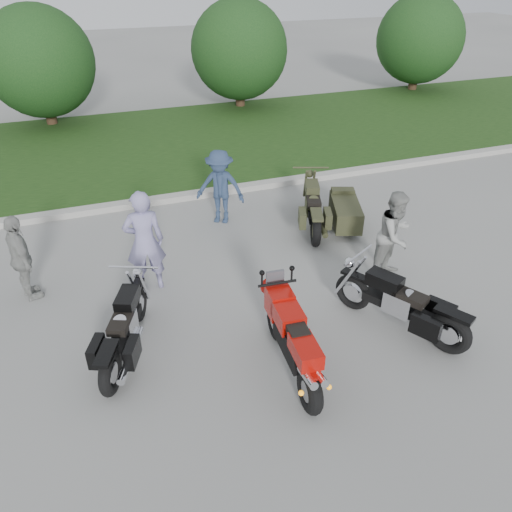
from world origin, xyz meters
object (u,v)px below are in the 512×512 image
object	(u,v)px
cruiser_left	(124,332)
cruiser_right	(405,307)
cruiser_sidecar	(332,211)
person_back	(21,259)
person_stripe	(144,242)
person_grey	(395,235)
person_denim	(220,187)
sportbike_red	(293,340)

from	to	relation	value
cruiser_left	cruiser_right	world-z (taller)	cruiser_right
cruiser_left	cruiser_right	size ratio (longest dim) A/B	1.00
cruiser_sidecar	person_back	world-z (taller)	person_back
person_stripe	cruiser_right	bearing A→B (deg)	147.43
person_grey	person_denim	xyz separation A→B (m)	(-2.39, 3.24, -0.01)
sportbike_red	person_back	world-z (taller)	person_back
cruiser_left	person_grey	size ratio (longest dim) A/B	1.26
cruiser_right	person_grey	size ratio (longest dim) A/B	1.26
cruiser_right	person_back	bearing A→B (deg)	122.64
cruiser_left	cruiser_sidecar	xyz separation A→B (m)	(4.85, 2.61, -0.02)
cruiser_sidecar	person_denim	size ratio (longest dim) A/B	1.35
person_stripe	person_grey	size ratio (longest dim) A/B	1.13
person_grey	person_denim	world-z (taller)	person_grey
cruiser_left	person_stripe	xyz separation A→B (m)	(0.65, 1.72, 0.51)
cruiser_right	cruiser_sidecar	xyz separation A→B (m)	(0.56, 3.56, -0.04)
cruiser_left	person_stripe	bearing A→B (deg)	92.01
person_stripe	person_grey	world-z (taller)	person_stripe
sportbike_red	cruiser_sidecar	distance (m)	4.62
cruiser_right	person_grey	distance (m)	1.73
cruiser_right	person_denim	distance (m)	5.04
cruiser_left	cruiser_sidecar	bearing A→B (deg)	51.02
cruiser_sidecar	person_grey	bearing A→B (deg)	-64.15
cruiser_left	person_back	xyz separation A→B (m)	(-1.41, 2.14, 0.36)
cruiser_left	person_grey	world-z (taller)	person_grey
sportbike_red	person_grey	size ratio (longest dim) A/B	1.28
cruiser_left	person_denim	bearing A→B (deg)	77.81
person_denim	sportbike_red	bearing A→B (deg)	-63.22
cruiser_left	sportbike_red	bearing A→B (deg)	-5.47
cruiser_left	cruiser_right	xyz separation A→B (m)	(4.29, -0.95, 0.02)
person_back	person_stripe	bearing A→B (deg)	-120.19
cruiser_left	person_grey	xyz separation A→B (m)	(5.04, 0.56, 0.41)
person_stripe	person_denim	xyz separation A→B (m)	(2.00, 2.08, -0.12)
cruiser_left	person_denim	size ratio (longest dim) A/B	1.27
cruiser_right	sportbike_red	bearing A→B (deg)	157.84
cruiser_sidecar	person_stripe	size ratio (longest dim) A/B	1.18
person_grey	person_back	xyz separation A→B (m)	(-6.45, 1.58, -0.05)
person_grey	cruiser_right	bearing A→B (deg)	-141.59
sportbike_red	cruiser_sidecar	size ratio (longest dim) A/B	0.96
sportbike_red	cruiser_sidecar	world-z (taller)	sportbike_red
sportbike_red	person_back	size ratio (longest dim) A/B	1.36
person_stripe	cruiser_left	bearing A→B (deg)	72.92
person_denim	cruiser_right	bearing A→B (deg)	-39.30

